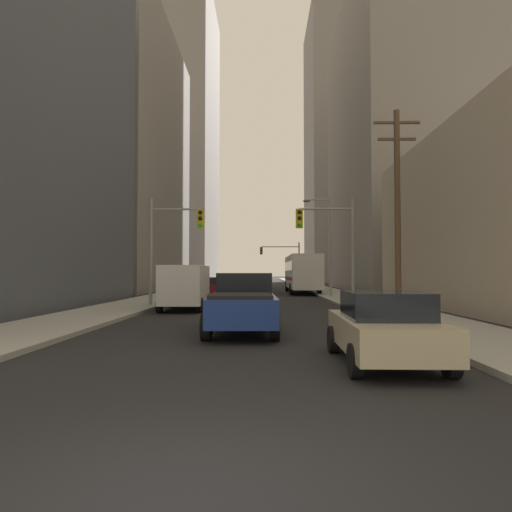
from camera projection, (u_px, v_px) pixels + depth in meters
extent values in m
plane|color=black|center=(182.00, 506.00, 3.84)|extent=(400.00, 400.00, 0.00)
cube|color=#9E9E99|center=(200.00, 288.00, 53.92)|extent=(3.51, 160.00, 0.15)
cube|color=#9E9E99|center=(316.00, 288.00, 53.70)|extent=(3.51, 160.00, 0.15)
cube|color=silver|center=(302.00, 272.00, 42.29)|extent=(2.57, 11.51, 2.90)
cube|color=black|center=(288.00, 266.00, 42.33)|extent=(0.08, 10.58, 0.80)
cube|color=red|center=(288.00, 278.00, 42.29)|extent=(0.08, 10.58, 0.28)
cylinder|color=black|center=(287.00, 286.00, 46.28)|extent=(0.32, 1.00, 1.00)
cylinder|color=black|center=(311.00, 286.00, 46.24)|extent=(0.32, 1.00, 1.00)
cylinder|color=black|center=(291.00, 289.00, 39.04)|extent=(0.32, 1.00, 1.00)
cylinder|color=black|center=(319.00, 289.00, 39.00)|extent=(0.32, 1.00, 1.00)
cube|color=navy|center=(243.00, 308.00, 14.79)|extent=(2.14, 5.45, 0.80)
cube|color=black|center=(244.00, 283.00, 15.79)|extent=(1.85, 1.85, 0.70)
cube|color=black|center=(241.00, 296.00, 13.46)|extent=(1.82, 2.42, 0.10)
cylinder|color=black|center=(218.00, 315.00, 16.52)|extent=(0.28, 0.80, 0.80)
cylinder|color=black|center=(272.00, 315.00, 16.49)|extent=(0.28, 0.80, 0.80)
cylinder|color=black|center=(206.00, 327.00, 13.07)|extent=(0.28, 0.80, 0.80)
cylinder|color=black|center=(275.00, 327.00, 13.04)|extent=(0.28, 0.80, 0.80)
cube|color=white|center=(186.00, 284.00, 23.75)|extent=(2.16, 5.26, 1.90)
cube|color=black|center=(193.00, 276.00, 26.37)|extent=(1.76, 0.08, 0.60)
cylinder|color=black|center=(173.00, 301.00, 25.40)|extent=(0.24, 0.72, 0.72)
cylinder|color=black|center=(208.00, 301.00, 25.36)|extent=(0.24, 0.72, 0.72)
cylinder|color=black|center=(159.00, 305.00, 22.07)|extent=(0.24, 0.72, 0.72)
cylinder|color=black|center=(200.00, 305.00, 22.04)|extent=(0.24, 0.72, 0.72)
cube|color=#C6B793|center=(384.00, 333.00, 9.78)|extent=(1.87, 4.23, 0.65)
cube|color=black|center=(385.00, 305.00, 9.65)|extent=(1.61, 1.92, 0.55)
cylinder|color=black|center=(333.00, 339.00, 11.13)|extent=(0.22, 0.64, 0.64)
cylinder|color=black|center=(406.00, 340.00, 11.10)|extent=(0.22, 0.64, 0.64)
cylinder|color=black|center=(355.00, 361.00, 8.44)|extent=(0.22, 0.64, 0.64)
cylinder|color=black|center=(451.00, 361.00, 8.42)|extent=(0.22, 0.64, 0.64)
cube|color=slate|center=(253.00, 296.00, 25.26)|extent=(1.86, 4.23, 0.65)
cube|color=black|center=(253.00, 285.00, 25.13)|extent=(1.61, 1.92, 0.55)
cylinder|color=black|center=(238.00, 300.00, 26.61)|extent=(0.22, 0.64, 0.64)
cylinder|color=black|center=(268.00, 300.00, 26.58)|extent=(0.22, 0.64, 0.64)
cylinder|color=black|center=(235.00, 303.00, 23.92)|extent=(0.22, 0.64, 0.64)
cylinder|color=black|center=(269.00, 303.00, 23.89)|extent=(0.22, 0.64, 0.64)
cube|color=maroon|center=(213.00, 288.00, 37.42)|extent=(1.82, 4.21, 0.65)
cube|color=black|center=(213.00, 281.00, 37.29)|extent=(1.59, 1.91, 0.55)
cylinder|color=black|center=(204.00, 291.00, 38.76)|extent=(0.22, 0.64, 0.64)
cylinder|color=black|center=(225.00, 291.00, 38.73)|extent=(0.22, 0.64, 0.64)
cylinder|color=black|center=(200.00, 293.00, 36.08)|extent=(0.22, 0.64, 0.64)
cylinder|color=black|center=(222.00, 293.00, 36.05)|extent=(0.22, 0.64, 0.64)
cube|color=#141E4C|center=(255.00, 286.00, 44.21)|extent=(1.91, 4.25, 0.65)
cube|color=black|center=(255.00, 279.00, 44.08)|extent=(1.63, 1.94, 0.55)
cylinder|color=black|center=(247.00, 288.00, 45.55)|extent=(0.22, 0.64, 0.64)
cylinder|color=black|center=(264.00, 288.00, 45.52)|extent=(0.22, 0.64, 0.64)
cylinder|color=black|center=(246.00, 290.00, 42.87)|extent=(0.22, 0.64, 0.64)
cylinder|color=black|center=(264.00, 290.00, 42.84)|extent=(0.22, 0.64, 0.64)
cube|color=#B7BABF|center=(258.00, 283.00, 55.66)|extent=(1.89, 4.24, 0.65)
cube|color=black|center=(258.00, 278.00, 55.53)|extent=(1.62, 1.93, 0.55)
cylinder|color=black|center=(251.00, 285.00, 57.01)|extent=(0.22, 0.64, 0.64)
cylinder|color=black|center=(265.00, 285.00, 56.98)|extent=(0.22, 0.64, 0.64)
cylinder|color=black|center=(250.00, 286.00, 54.32)|extent=(0.22, 0.64, 0.64)
cylinder|color=black|center=(265.00, 286.00, 54.29)|extent=(0.22, 0.64, 0.64)
cylinder|color=gray|center=(151.00, 253.00, 25.61)|extent=(0.18, 0.18, 6.00)
cylinder|color=gray|center=(176.00, 209.00, 25.67)|extent=(2.75, 0.12, 0.12)
cube|color=gold|center=(201.00, 219.00, 25.63)|extent=(0.38, 0.30, 1.05)
sphere|color=black|center=(200.00, 212.00, 25.48)|extent=(0.24, 0.24, 0.24)
sphere|color=black|center=(200.00, 218.00, 25.46)|extent=(0.24, 0.24, 0.24)
sphere|color=#19D833|center=(200.00, 225.00, 25.45)|extent=(0.24, 0.24, 0.24)
cylinder|color=gray|center=(352.00, 253.00, 25.43)|extent=(0.18, 0.18, 6.00)
cylinder|color=gray|center=(326.00, 209.00, 25.54)|extent=(2.89, 0.12, 0.12)
cube|color=gold|center=(299.00, 218.00, 25.54)|extent=(0.38, 0.30, 1.05)
sphere|color=black|center=(300.00, 212.00, 25.39)|extent=(0.24, 0.24, 0.24)
sphere|color=black|center=(300.00, 218.00, 25.37)|extent=(0.24, 0.24, 0.24)
sphere|color=#19D833|center=(300.00, 224.00, 25.36)|extent=(0.24, 0.24, 0.24)
cylinder|color=gray|center=(299.00, 264.00, 63.67)|extent=(0.18, 0.18, 6.00)
cylinder|color=gray|center=(280.00, 247.00, 63.80)|extent=(5.18, 0.12, 0.12)
cube|color=gold|center=(261.00, 251.00, 63.82)|extent=(0.38, 0.30, 1.05)
sphere|color=red|center=(261.00, 248.00, 63.67)|extent=(0.24, 0.24, 0.24)
sphere|color=black|center=(261.00, 251.00, 63.65)|extent=(0.24, 0.24, 0.24)
sphere|color=black|center=(261.00, 253.00, 63.64)|extent=(0.24, 0.24, 0.24)
cylinder|color=brown|center=(398.00, 211.00, 22.09)|extent=(0.28, 0.28, 9.68)
cube|color=brown|center=(397.00, 123.00, 22.24)|extent=(2.20, 0.12, 0.12)
cube|color=brown|center=(397.00, 139.00, 22.21)|extent=(1.80, 0.12, 0.12)
cylinder|color=gray|center=(331.00, 247.00, 34.31)|extent=(0.16, 0.16, 7.50)
cylinder|color=gray|center=(319.00, 200.00, 34.44)|extent=(1.77, 0.10, 0.10)
ellipsoid|color=#4C4C51|center=(307.00, 201.00, 34.46)|extent=(0.56, 0.32, 0.20)
cube|color=gray|center=(87.00, 158.00, 51.99)|extent=(18.71, 26.59, 29.43)
cube|color=gray|center=(172.00, 139.00, 98.26)|extent=(17.72, 27.38, 60.03)
cube|color=gray|center=(412.00, 142.00, 52.30)|extent=(15.25, 26.23, 33.03)
cube|color=gray|center=(372.00, 149.00, 92.77)|extent=(25.31, 20.74, 52.98)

